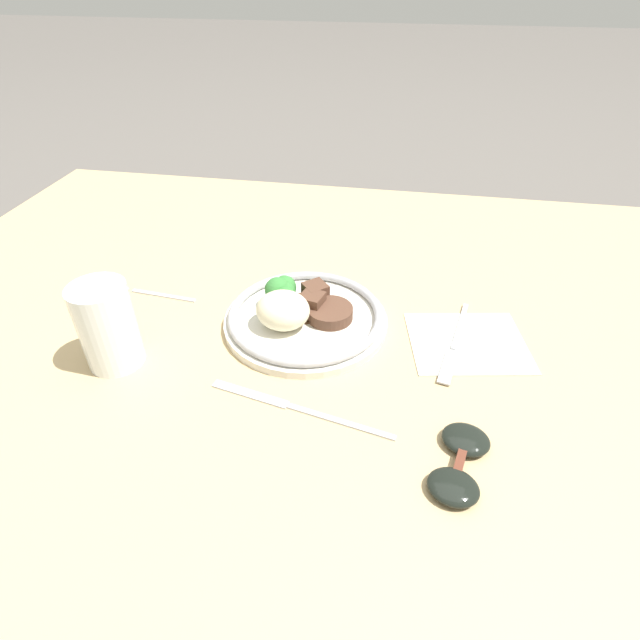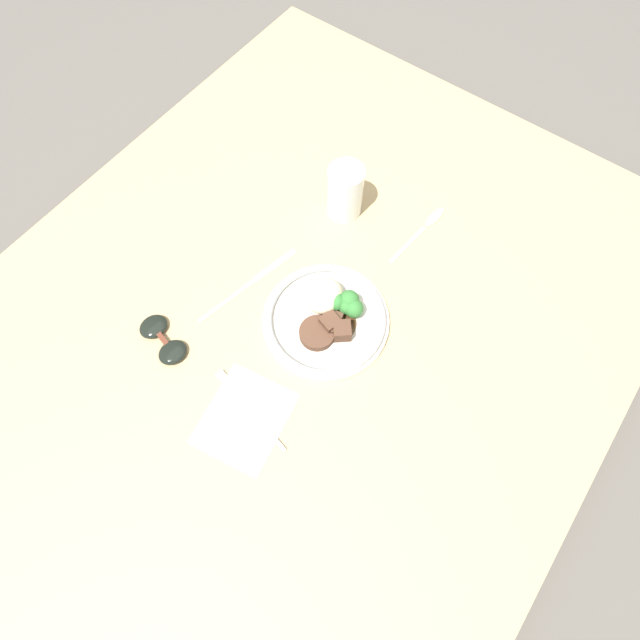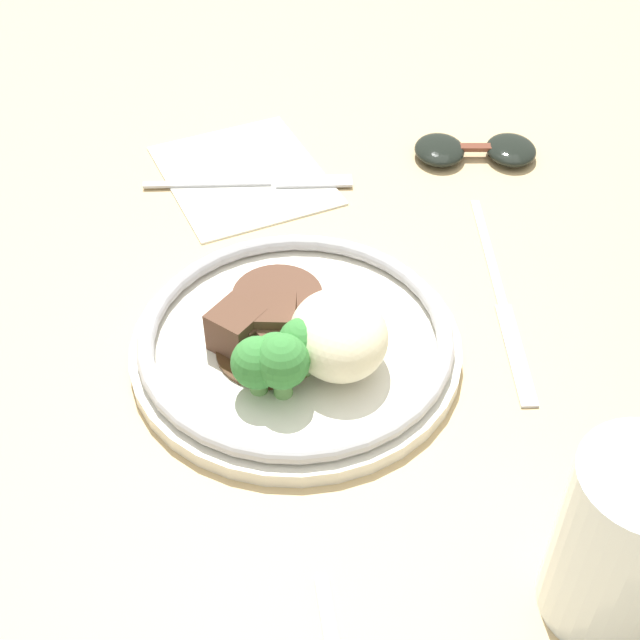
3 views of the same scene
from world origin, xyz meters
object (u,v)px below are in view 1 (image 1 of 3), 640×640
at_px(plate, 302,313).
at_px(spoon, 125,289).
at_px(sunglasses, 460,462).
at_px(knife, 293,407).
at_px(juice_glass, 108,329).
at_px(fork, 453,348).

bearing_deg(plate, spoon, -7.28).
height_order(plate, sunglasses, plate).
height_order(knife, spoon, spoon).
bearing_deg(sunglasses, juice_glass, 1.76).
bearing_deg(knife, spoon, -20.34).
bearing_deg(spoon, fork, 178.66).
bearing_deg(knife, fork, -131.67).
bearing_deg(spoon, knife, 153.10).
bearing_deg(plate, knife, 97.72).
relative_size(knife, sunglasses, 1.91).
xyz_separation_m(juice_glass, fork, (-0.43, -0.10, -0.05)).
height_order(fork, knife, fork).
height_order(plate, juice_glass, juice_glass).
distance_m(plate, spoon, 0.29).
bearing_deg(juice_glass, plate, -151.42).
distance_m(plate, juice_glass, 0.25).
relative_size(spoon, sunglasses, 1.45).
bearing_deg(fork, spoon, -84.99).
xyz_separation_m(plate, fork, (-0.21, 0.02, -0.02)).
bearing_deg(juice_glass, knife, 170.23).
distance_m(juice_glass, spoon, 0.18).
height_order(plate, knife, plate).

